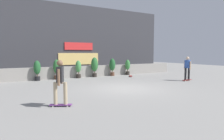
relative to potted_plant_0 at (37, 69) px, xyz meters
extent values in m
plane|color=gray|center=(3.76, -5.55, -0.82)|extent=(48.00, 48.00, 0.00)
cube|color=gray|center=(3.76, 0.45, -0.37)|extent=(18.00, 0.40, 0.90)
cube|color=#38383D|center=(3.76, 4.45, 2.43)|extent=(20.00, 2.00, 6.50)
cube|color=#F23333|center=(4.37, 3.41, 1.78)|extent=(2.80, 0.08, 0.70)
cube|color=#F2CC72|center=(4.37, 3.42, 0.58)|extent=(4.00, 0.06, 1.10)
cylinder|color=black|center=(0.00, 0.00, -0.67)|extent=(0.36, 0.36, 0.30)
cylinder|color=brown|center=(0.00, 0.00, -0.44)|extent=(0.06, 0.06, 0.15)
ellipsoid|color=#235B2D|center=(0.00, 0.00, 0.12)|extent=(0.47, 0.47, 0.97)
cylinder|color=brown|center=(1.37, 0.00, -0.67)|extent=(0.36, 0.36, 0.30)
cylinder|color=brown|center=(1.37, 0.00, -0.44)|extent=(0.06, 0.06, 0.15)
ellipsoid|color=#2D6B33|center=(1.37, 0.00, 0.15)|extent=(0.50, 0.50, 1.02)
cylinder|color=#2D2823|center=(3.04, 0.00, -0.67)|extent=(0.36, 0.36, 0.30)
cylinder|color=brown|center=(3.04, 0.00, -0.44)|extent=(0.06, 0.06, 0.15)
ellipsoid|color=#428C47|center=(3.04, 0.00, 0.09)|extent=(0.45, 0.45, 0.92)
cylinder|color=#2D2823|center=(4.43, 0.00, -0.67)|extent=(0.36, 0.36, 0.30)
cylinder|color=brown|center=(4.43, 0.00, -0.44)|extent=(0.06, 0.06, 0.15)
ellipsoid|color=#2D6B33|center=(4.43, 0.00, 0.21)|extent=(0.56, 0.56, 1.15)
cylinder|color=brown|center=(6.10, 0.00, -0.67)|extent=(0.36, 0.36, 0.30)
cylinder|color=brown|center=(6.10, 0.00, -0.44)|extent=(0.06, 0.06, 0.15)
ellipsoid|color=#235B2D|center=(6.10, 0.00, 0.15)|extent=(0.51, 0.51, 1.04)
cylinder|color=#2D2823|center=(7.67, 0.00, -0.67)|extent=(0.36, 0.36, 0.30)
cylinder|color=brown|center=(7.67, 0.00, -0.44)|extent=(0.06, 0.06, 0.15)
ellipsoid|color=#387F3D|center=(7.67, 0.00, 0.09)|extent=(0.44, 0.44, 0.91)
cube|color=maroon|center=(9.16, -5.26, -0.75)|extent=(0.81, 0.23, 0.02)
cylinder|color=silver|center=(9.41, -5.17, -0.79)|extent=(0.06, 0.03, 0.06)
cylinder|color=silver|center=(9.42, -5.33, -0.79)|extent=(0.06, 0.03, 0.06)
cylinder|color=silver|center=(8.89, -5.19, -0.79)|extent=(0.06, 0.03, 0.06)
cylinder|color=silver|center=(8.90, -5.35, -0.79)|extent=(0.06, 0.03, 0.06)
cylinder|color=black|center=(9.34, -5.25, -0.33)|extent=(0.14, 0.14, 0.82)
cylinder|color=black|center=(8.98, -5.27, -0.33)|extent=(0.14, 0.14, 0.82)
cube|color=#3359B2|center=(9.16, -5.26, 0.36)|extent=(0.21, 0.37, 0.56)
sphere|color=beige|center=(9.16, -5.26, 0.77)|extent=(0.22, 0.22, 0.22)
cylinder|color=beige|center=(9.15, -5.02, 0.28)|extent=(0.09, 0.09, 0.58)
cylinder|color=beige|center=(9.16, -5.49, 0.28)|extent=(0.09, 0.09, 0.58)
cube|color=#72338C|center=(-0.38, -7.54, -0.75)|extent=(0.80, 0.55, 0.02)
cylinder|color=silver|center=(-0.11, -7.59, -0.79)|extent=(0.06, 0.05, 0.06)
cylinder|color=silver|center=(-0.19, -7.73, -0.79)|extent=(0.06, 0.05, 0.06)
cylinder|color=silver|center=(-0.57, -7.35, -0.79)|extent=(0.06, 0.05, 0.06)
cylinder|color=silver|center=(-0.65, -7.49, -0.79)|extent=(0.06, 0.05, 0.06)
cylinder|color=tan|center=(-0.22, -7.62, -0.33)|extent=(0.14, 0.14, 0.82)
cylinder|color=tan|center=(-0.54, -7.46, -0.33)|extent=(0.14, 0.14, 0.82)
cube|color=#262628|center=(-0.38, -7.54, 0.36)|extent=(0.34, 0.41, 0.56)
sphere|color=brown|center=(-0.38, -7.54, 0.77)|extent=(0.22, 0.22, 0.22)
cylinder|color=brown|center=(-0.27, -7.33, 0.28)|extent=(0.09, 0.09, 0.58)
cylinder|color=brown|center=(-0.49, -7.75, 0.28)|extent=(0.09, 0.09, 0.58)
cube|color=maroon|center=(7.10, -1.30, -0.75)|extent=(0.56, 0.80, 0.02)
cylinder|color=silver|center=(7.16, -1.03, -0.79)|extent=(0.05, 0.06, 0.06)
cylinder|color=silver|center=(7.30, -1.11, -0.79)|extent=(0.05, 0.06, 0.06)
cylinder|color=silver|center=(6.91, -1.49, -0.79)|extent=(0.05, 0.06, 0.06)
cylinder|color=silver|center=(7.05, -1.56, -0.79)|extent=(0.05, 0.06, 0.06)
camera|label=1|loc=(-2.23, -14.57, 1.12)|focal=31.51mm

